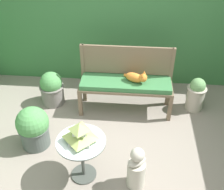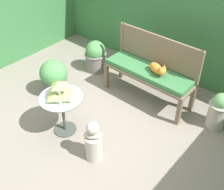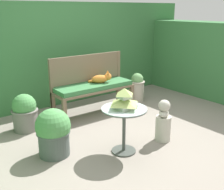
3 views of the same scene
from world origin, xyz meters
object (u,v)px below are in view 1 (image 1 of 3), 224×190
at_px(cat, 136,77).
at_px(garden_bust, 136,169).
at_px(potted_plant_path_edge, 33,127).
at_px(garden_bench, 126,85).
at_px(potted_plant_table_far, 196,94).
at_px(pagoda_birdhouse, 80,134).
at_px(potted_plant_table_near, 52,88).
at_px(patio_table, 82,149).

xyz_separation_m(cat, garden_bust, (0.04, -1.47, -0.38)).
height_order(garden_bust, potted_plant_path_edge, potted_plant_path_edge).
height_order(garden_bench, cat, cat).
bearing_deg(potted_plant_path_edge, potted_plant_table_far, 23.46).
relative_size(pagoda_birdhouse, garden_bust, 0.52).
height_order(cat, potted_plant_table_far, cat).
relative_size(garden_bust, potted_plant_table_near, 1.05).
bearing_deg(garden_bust, garden_bench, 58.94).
relative_size(garden_bench, potted_plant_table_far, 2.53).
bearing_deg(patio_table, garden_bust, -7.04).
distance_m(cat, potted_plant_table_far, 1.07).
xyz_separation_m(pagoda_birdhouse, potted_plant_path_edge, (-0.78, 0.49, -0.41)).
height_order(garden_bust, potted_plant_table_near, garden_bust).
bearing_deg(garden_bust, patio_table, 134.02).
xyz_separation_m(garden_bench, potted_plant_table_far, (1.16, 0.14, -0.20)).
relative_size(garden_bench, potted_plant_table_near, 2.50).
height_order(garden_bench, garden_bust, garden_bust).
distance_m(potted_plant_table_near, potted_plant_table_far, 2.41).
distance_m(pagoda_birdhouse, potted_plant_table_far, 2.27).
bearing_deg(cat, potted_plant_table_near, -160.74).
xyz_separation_m(patio_table, potted_plant_table_far, (1.62, 1.53, -0.19)).
height_order(potted_plant_table_far, potted_plant_path_edge, potted_plant_path_edge).
distance_m(pagoda_birdhouse, garden_bust, 0.81).
distance_m(garden_bench, cat, 0.23).
distance_m(cat, garden_bust, 1.52).
xyz_separation_m(potted_plant_table_far, potted_plant_path_edge, (-2.40, -1.04, 0.03)).
bearing_deg(potted_plant_path_edge, garden_bust, -21.50).
bearing_deg(cat, patio_table, -90.95).
bearing_deg(patio_table, potted_plant_path_edge, 147.94).
relative_size(cat, potted_plant_table_near, 0.62).
distance_m(potted_plant_table_near, potted_plant_path_edge, 1.00).
bearing_deg(potted_plant_table_near, garden_bench, -4.28).
relative_size(garden_bench, pagoda_birdhouse, 4.58).
relative_size(cat, potted_plant_path_edge, 0.58).
height_order(patio_table, pagoda_birdhouse, pagoda_birdhouse).
bearing_deg(pagoda_birdhouse, garden_bench, 71.54).
xyz_separation_m(garden_bust, potted_plant_table_near, (-1.45, 1.57, 0.01)).
bearing_deg(potted_plant_table_far, garden_bench, -173.31).
bearing_deg(pagoda_birdhouse, potted_plant_table_near, 117.73).
bearing_deg(potted_plant_table_near, potted_plant_table_far, 1.00).
height_order(garden_bench, patio_table, patio_table).
relative_size(pagoda_birdhouse, potted_plant_table_near, 0.55).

